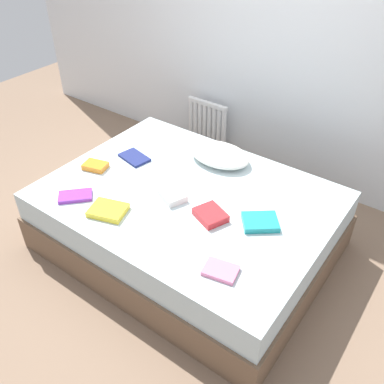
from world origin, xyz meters
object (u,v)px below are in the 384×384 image
Objects in this scene: textbook_purple at (75,196)px; textbook_red at (210,215)px; textbook_white at (172,196)px; textbook_orange at (95,166)px; radiator at (207,124)px; bed at (188,220)px; textbook_navy at (134,158)px; textbook_pink at (221,270)px; pillow at (220,155)px; textbook_yellow at (108,210)px; textbook_teal at (260,222)px.

textbook_red is at bearing -23.17° from textbook_purple.
textbook_white is 0.71m from textbook_orange.
radiator is 1.71m from textbook_purple.
bed is 8.39× the size of textbook_navy.
textbook_white and textbook_red have the same top height.
pillow is at bearing 111.51° from textbook_pink.
radiator reaches higher than textbook_orange.
bed is 8.60× the size of textbook_yellow.
textbook_teal is 0.49m from textbook_pink.
textbook_teal is 1.29× the size of textbook_orange.
textbook_white reaches higher than textbook_navy.
textbook_teal is 0.32m from textbook_red.
textbook_pink is at bearing -28.79° from textbook_orange.
textbook_teal is (1.23, -1.19, 0.20)m from radiator.
textbook_teal is (0.62, -0.48, -0.03)m from pillow.
textbook_teal is at bearing 33.05° from textbook_white.
textbook_yellow reaches higher than textbook_pink.
textbook_orange is (-1.32, -0.17, 0.00)m from textbook_teal.
textbook_white reaches higher than textbook_yellow.
textbook_pink is 1.38m from textbook_orange.
bed is 0.82m from textbook_orange.
radiator is 2.13× the size of textbook_purple.
pillow is at bearing 27.24° from textbook_orange.
textbook_yellow is at bearing -126.04° from textbook_red.
textbook_navy is at bearing 46.52° from textbook_orange.
textbook_orange is (-0.70, -0.65, -0.03)m from pillow.
radiator is 0.96m from pillow.
textbook_orange reaches higher than textbook_purple.
textbook_navy is at bearing -179.71° from textbook_white.
radiator is at bearing 130.25° from pillow.
textbook_pink is at bearing -18.03° from textbook_yellow.
bed is 10.54× the size of textbook_pink.
radiator is 2.78× the size of textbook_orange.
textbook_red is (1.03, 0.03, 0.00)m from textbook_orange.
radiator is at bearing 104.50° from textbook_navy.
textbook_teal is 1.33m from textbook_orange.
textbook_purple reaches higher than bed.
radiator reaches higher than textbook_red.
textbook_orange is (-0.75, -0.16, 0.27)m from bed.
textbook_navy is 0.61m from textbook_purple.
textbook_teal reaches higher than bed.
textbook_orange is 1.03m from textbook_red.
textbook_yellow is 0.56m from textbook_orange.
textbook_pink is (0.64, -0.37, -0.01)m from textbook_white.
textbook_white reaches higher than textbook_purple.
textbook_orange is (-0.46, 0.32, 0.00)m from textbook_yellow.
textbook_teal is 1.27× the size of textbook_white.
textbook_pink is at bearing -14.54° from textbook_navy.
textbook_purple is (0.01, -0.61, 0.00)m from textbook_navy.
textbook_purple reaches higher than textbook_navy.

